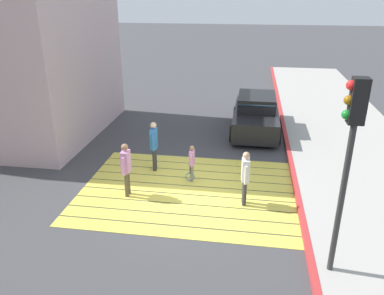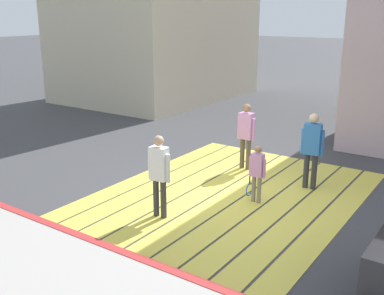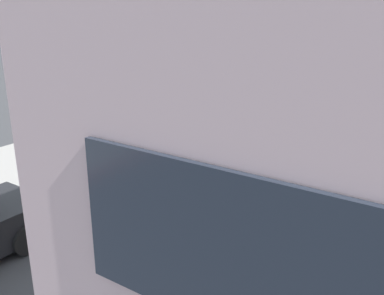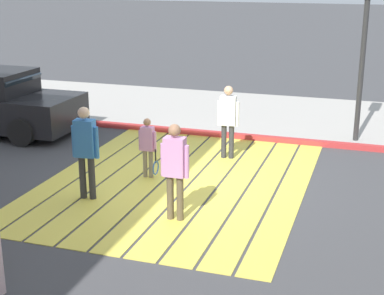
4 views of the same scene
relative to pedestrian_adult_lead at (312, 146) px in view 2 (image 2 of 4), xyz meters
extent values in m
plane|color=#424244|center=(-1.32, 1.24, -0.99)|extent=(120.00, 120.00, 0.00)
cube|color=#EAD64C|center=(-1.32, -0.96, -0.98)|extent=(6.40, 0.50, 0.01)
cube|color=#EAD64C|center=(-1.32, -0.41, -0.98)|extent=(6.40, 0.50, 0.01)
cube|color=#EAD64C|center=(-1.32, 0.14, -0.98)|extent=(6.40, 0.50, 0.01)
cube|color=#EAD64C|center=(-1.32, 0.69, -0.98)|extent=(6.40, 0.50, 0.01)
cube|color=#EAD64C|center=(-1.32, 1.24, -0.98)|extent=(6.40, 0.50, 0.01)
cube|color=#EAD64C|center=(-1.32, 1.79, -0.98)|extent=(6.40, 0.50, 0.01)
cube|color=#EAD64C|center=(-1.32, 2.34, -0.98)|extent=(6.40, 0.50, 0.01)
cube|color=#EAD64C|center=(-1.32, 2.89, -0.98)|extent=(6.40, 0.50, 0.01)
cube|color=#EAD64C|center=(-1.32, 3.44, -0.98)|extent=(6.40, 0.50, 0.01)
cube|color=#BC3333|center=(-4.57, 1.24, -0.92)|extent=(0.16, 40.00, 0.13)
cylinder|color=#333338|center=(-0.01, 0.09, -0.59)|extent=(0.12, 0.12, 0.80)
cylinder|color=#333338|center=(0.01, -0.09, -0.59)|extent=(0.12, 0.12, 0.80)
cube|color=#3372BF|center=(0.00, 0.00, 0.15)|extent=(0.25, 0.37, 0.67)
sphere|color=beige|center=(0.00, 0.00, 0.61)|extent=(0.21, 0.21, 0.21)
cylinder|color=#3372BF|center=(-0.02, 0.20, 0.08)|extent=(0.09, 0.09, 0.57)
cylinder|color=#3372BF|center=(0.02, -0.20, 0.08)|extent=(0.09, 0.09, 0.57)
cylinder|color=#333338|center=(-3.03, 1.88, -0.61)|extent=(0.11, 0.11, 0.76)
cylinder|color=#333338|center=(-3.02, 1.71, -0.61)|extent=(0.11, 0.11, 0.76)
cube|color=white|center=(-3.02, 1.80, 0.09)|extent=(0.23, 0.35, 0.63)
sphere|color=tan|center=(-3.02, 1.80, 0.52)|extent=(0.20, 0.20, 0.20)
cylinder|color=white|center=(-3.04, 1.99, 0.02)|extent=(0.08, 0.08, 0.54)
cylinder|color=white|center=(-3.01, 1.60, 0.02)|extent=(0.08, 0.08, 0.54)
cylinder|color=brown|center=(0.38, 1.89, -0.60)|extent=(0.12, 0.12, 0.77)
cylinder|color=brown|center=(0.38, 1.72, -0.60)|extent=(0.12, 0.12, 0.77)
cube|color=#D18CC6|center=(0.38, 1.81, 0.11)|extent=(0.21, 0.34, 0.65)
sphere|color=#9E7051|center=(0.38, 1.81, 0.55)|extent=(0.20, 0.20, 0.20)
cylinder|color=#D18CC6|center=(0.38, 2.00, 0.04)|extent=(0.08, 0.08, 0.55)
cylinder|color=#D18CC6|center=(0.38, 1.61, 0.04)|extent=(0.08, 0.08, 0.55)
cylinder|color=gray|center=(-1.35, 0.68, -0.70)|extent=(0.09, 0.09, 0.57)
cylinder|color=gray|center=(-1.36, 0.55, -0.70)|extent=(0.09, 0.09, 0.57)
cube|color=#D18CC6|center=(-1.36, 0.62, -0.18)|extent=(0.16, 0.25, 0.48)
sphere|color=#9E7051|center=(-1.36, 0.62, 0.15)|extent=(0.15, 0.15, 0.15)
cylinder|color=#D18CC6|center=(-1.35, 0.77, -0.23)|extent=(0.06, 0.06, 0.40)
cylinder|color=#D18CC6|center=(-1.36, 0.46, -0.23)|extent=(0.06, 0.06, 0.40)
cylinder|color=black|center=(-1.32, 0.79, -0.51)|extent=(0.03, 0.03, 0.28)
torus|color=blue|center=(-1.32, 0.79, -0.76)|extent=(0.28, 0.03, 0.28)
camera|label=1|loc=(-3.01, 11.36, 4.67)|focal=35.88mm
camera|label=2|loc=(-9.31, -3.27, 2.78)|focal=43.16mm
camera|label=3|loc=(5.19, -7.78, 4.19)|focal=40.37mm
camera|label=4|loc=(8.67, 4.81, 3.01)|focal=54.26mm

